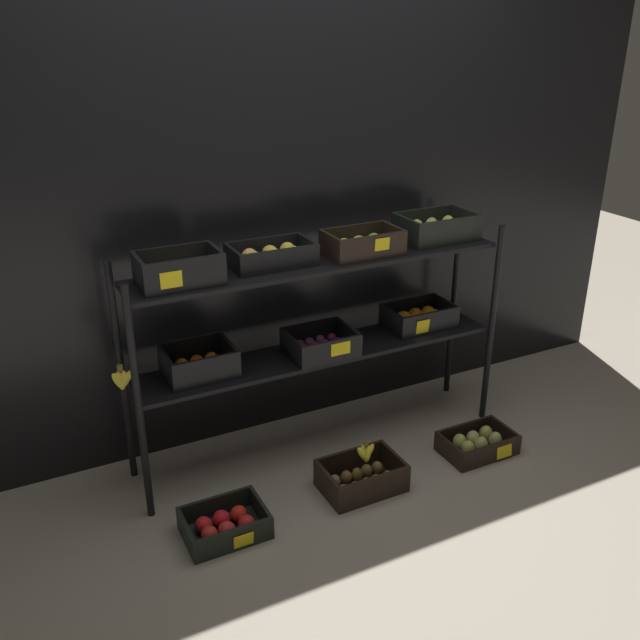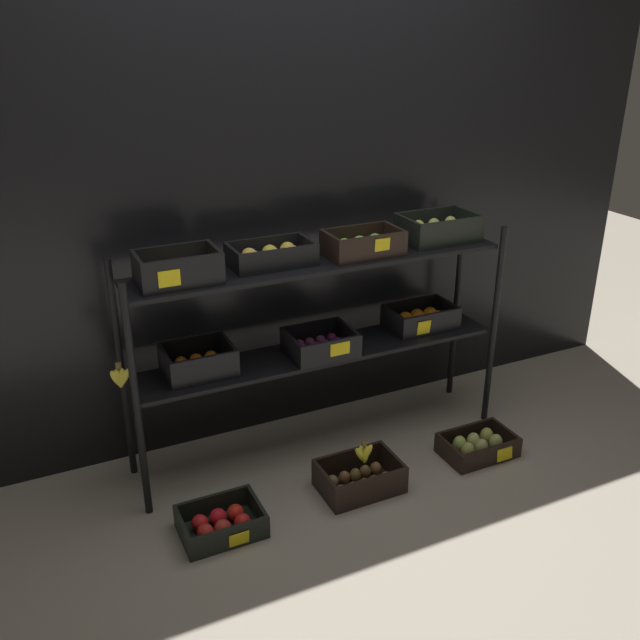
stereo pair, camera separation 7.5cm
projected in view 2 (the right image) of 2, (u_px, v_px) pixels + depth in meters
ground_plane at (320, 443)px, 3.56m from camera, size 10.00×10.00×0.00m
storefront_wall at (288, 213)px, 3.41m from camera, size 4.22×0.12×2.24m
display_rack at (323, 299)px, 3.26m from camera, size 1.93×0.36×1.12m
crate_ground_apple_red at (221, 523)px, 2.93m from camera, size 0.35×0.26×0.11m
crate_ground_kiwi at (359, 479)px, 3.20m from camera, size 0.37×0.25×0.14m
crate_ground_pear at (478, 446)px, 3.45m from camera, size 0.36×0.24×0.10m
banana_bunch_loose at (364, 453)px, 3.15m from camera, size 0.11×0.04×0.11m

